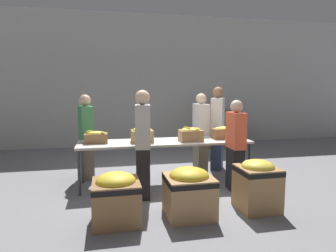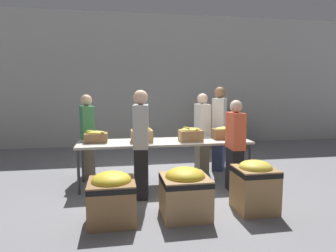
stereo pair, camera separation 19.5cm
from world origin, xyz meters
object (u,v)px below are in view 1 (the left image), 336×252
volunteer_2 (86,137)px  donation_bin_2 (257,183)px  donation_bin_1 (189,191)px  pallet_stack_1 (219,129)px  banana_box_2 (191,134)px  donation_bin_0 (116,196)px  banana_box_0 (96,137)px  pallet_stack_0 (220,129)px  volunteer_3 (235,146)px  volunteer_1 (143,145)px  banana_box_1 (142,134)px  banana_box_3 (225,132)px  volunteer_4 (201,133)px  volunteer_0 (217,129)px  sorting_table (165,144)px

volunteer_2 → donation_bin_2: volunteer_2 is taller
donation_bin_1 → pallet_stack_1: (2.35, 4.78, 0.16)m
banana_box_2 → donation_bin_0: bearing=-135.7°
banana_box_0 → pallet_stack_0: bearing=41.7°
banana_box_0 → volunteer_3: bearing=-16.4°
volunteer_3 → volunteer_1: bearing=91.5°
banana_box_1 → donation_bin_1: (0.46, -1.45, -0.58)m
volunteer_3 → banana_box_3: bearing=-5.4°
volunteer_2 → volunteer_4: (2.34, 0.08, 0.01)m
volunteer_3 → donation_bin_0: size_ratio=2.33×
volunteer_0 → donation_bin_0: (-2.27, -2.24, -0.54)m
banana_box_0 → banana_box_3: size_ratio=0.83×
volunteer_4 → banana_box_0: bearing=-76.7°
banana_box_1 → volunteer_2: 1.20m
banana_box_3 → volunteer_1: bearing=-157.9°
banana_box_2 → banana_box_0: bearing=174.3°
banana_box_0 → pallet_stack_1: size_ratio=0.37×
sorting_table → banana_box_2: size_ratio=7.69×
banana_box_2 → sorting_table: bearing=168.1°
sorting_table → volunteer_4: (0.91, 0.70, 0.07)m
volunteer_0 → volunteer_1: size_ratio=1.03×
donation_bin_1 → sorting_table: bearing=91.2°
banana_box_1 → donation_bin_0: 1.66m
donation_bin_1 → pallet_stack_1: bearing=63.8°
pallet_stack_1 → volunteer_2: bearing=-144.9°
pallet_stack_1 → donation_bin_0: bearing=-124.9°
pallet_stack_0 → pallet_stack_1: bearing=-154.9°
donation_bin_1 → pallet_stack_0: bearing=63.6°
banana_box_2 → pallet_stack_0: size_ratio=0.38×
pallet_stack_0 → banana_box_3: bearing=-110.6°
sorting_table → banana_box_0: size_ratio=7.92×
donation_bin_0 → donation_bin_1: bearing=-0.0°
banana_box_1 → pallet_stack_0: (2.84, 3.33, -0.42)m
volunteer_0 → volunteer_1: volunteer_0 is taller
sorting_table → donation_bin_0: bearing=-123.0°
sorting_table → volunteer_4: size_ratio=1.90×
banana_box_0 → banana_box_2: banana_box_2 is taller
banana_box_2 → volunteer_2: size_ratio=0.25×
volunteer_3 → pallet_stack_1: 4.13m
pallet_stack_1 → volunteer_3: bearing=-108.1°
volunteer_4 → sorting_table: bearing=-55.5°
volunteer_0 → donation_bin_2: 2.31m
banana_box_0 → volunteer_3: 2.44m
volunteer_0 → volunteer_2: bearing=-58.0°
donation_bin_1 → pallet_stack_0: pallet_stack_0 is taller
banana_box_3 → banana_box_2: bearing=-167.9°
volunteer_0 → donation_bin_2: size_ratio=2.42×
volunteer_3 → donation_bin_2: size_ratio=2.11×
banana_box_0 → volunteer_3: volunteer_3 is taller
banana_box_3 → pallet_stack_0: size_ratio=0.44×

